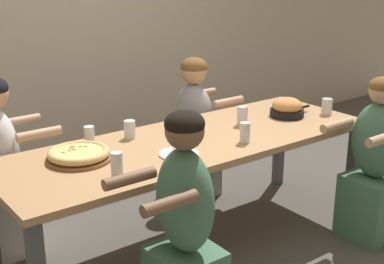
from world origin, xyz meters
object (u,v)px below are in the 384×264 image
Objects in this scene: drinking_glass_b at (327,107)px; drinking_glass_e at (117,167)px; diner_near_right at (374,168)px; diner_far_left at (2,174)px; skillet_bowl at (287,108)px; drinking_glass_a at (242,116)px; empty_plate_a at (179,154)px; pizza_board_main at (79,154)px; empty_plate_b at (185,124)px; diner_far_midright at (194,132)px; diner_near_midleft at (184,233)px; drinking_glass_c at (89,136)px; drinking_glass_f at (245,134)px; drinking_glass_d at (130,130)px.

drinking_glass_e is (-1.83, -0.11, 0.01)m from drinking_glass_b.
diner_far_left is (-2.05, 1.30, 0.03)m from diner_near_right.
skillet_bowl is 2.73× the size of drinking_glass_a.
diner_near_right is at bearing 57.55° from diner_far_left.
empty_plate_a is (-1.10, -0.17, -0.05)m from skillet_bowl.
diner_near_right is (-0.11, -0.51, -0.29)m from drinking_glass_b.
empty_plate_b is (0.88, 0.17, -0.03)m from pizza_board_main.
diner_far_midright is 1.40m from diner_near_right.
diner_near_midleft reaches higher than drinking_glass_b.
empty_plate_b is at bearing 32.38° from drinking_glass_e.
empty_plate_b is (0.38, 0.45, 0.00)m from empty_plate_a.
drinking_glass_e is (-0.13, -0.56, 0.01)m from drinking_glass_c.
pizza_board_main is 0.36m from drinking_glass_e.
drinking_glass_e is 1.07× the size of drinking_glass_f.
diner_near_midleft is at bearing -152.04° from drinking_glass_f.
diner_near_right reaches higher than pizza_board_main.
empty_plate_b is 1.89× the size of drinking_glass_d.
drinking_glass_b is 0.84× the size of drinking_glass_e.
drinking_glass_e is 0.12× the size of diner_far_midright.
drinking_glass_c is (-1.70, 0.45, -0.00)m from drinking_glass_b.
empty_plate_a is at bearing -171.03° from skillet_bowl.
empty_plate_b is at bearing 11.24° from pizza_board_main.
diner_far_left is (-1.48, 0.61, -0.26)m from drinking_glass_a.
empty_plate_b is 0.20× the size of diner_far_midright.
drinking_glass_f is 1.56m from diner_far_left.
drinking_glass_c is 0.98× the size of drinking_glass_d.
drinking_glass_a reaches higher than empty_plate_a.
diner_far_midright is 0.99× the size of diner_near_right.
drinking_glass_a is 1.25m from diner_near_midleft.
diner_far_left reaches higher than drinking_glass_e.
empty_plate_a is at bearing 171.60° from drinking_glass_f.
diner_far_left reaches higher than drinking_glass_a.
diner_far_left is at bearing 20.16° from diner_near_midleft.
drinking_glass_d is 0.90× the size of drinking_glass_f.
empty_plate_a is 0.73m from drinking_glass_a.
diner_near_right reaches higher than drinking_glass_b.
diner_near_right reaches higher than drinking_glass_a.
drinking_glass_d is at bearing -64.51° from diner_far_midright.
drinking_glass_d is (0.26, -0.05, 0.00)m from drinking_glass_c.
diner_near_midleft is (-1.00, -0.69, -0.27)m from drinking_glass_a.
diner_far_left is at bearing 117.20° from pizza_board_main.
empty_plate_b is 0.19× the size of diner_near_right.
drinking_glass_c is 1.00m from diner_near_midleft.
drinking_glass_d is 0.98m from diner_near_midleft.
diner_far_midright reaches higher than skillet_bowl.
diner_far_midright is (0.74, 0.83, -0.23)m from empty_plate_a.
drinking_glass_c is at bearing -72.54° from diner_far_midright.
drinking_glass_a is at bearing 50.49° from drinking_glass_f.
diner_near_midleft is (0.14, -0.40, -0.27)m from drinking_glass_e.
pizza_board_main is at bearing 172.79° from drinking_glass_b.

